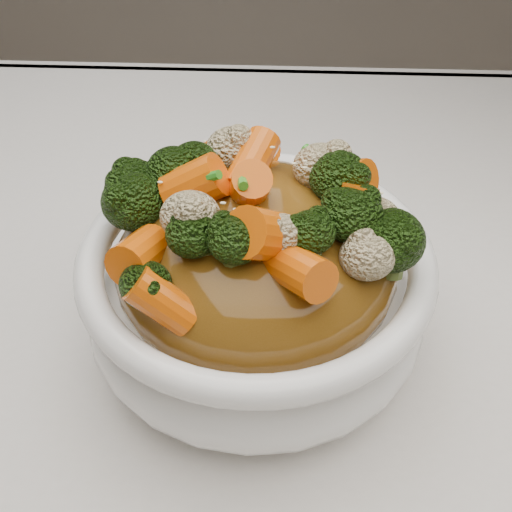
# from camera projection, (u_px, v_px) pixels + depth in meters

# --- Properties ---
(tablecloth) EXTENTS (1.20, 0.80, 0.04)m
(tablecloth) POSITION_uv_depth(u_px,v_px,m) (238.00, 312.00, 0.48)
(tablecloth) COLOR silver
(tablecloth) RESTS_ON dining_table
(bowl) EXTENTS (0.26, 0.26, 0.09)m
(bowl) POSITION_uv_depth(u_px,v_px,m) (256.00, 293.00, 0.40)
(bowl) COLOR white
(bowl) RESTS_ON tablecloth
(sauce_base) EXTENTS (0.20, 0.20, 0.10)m
(sauce_base) POSITION_uv_depth(u_px,v_px,m) (256.00, 260.00, 0.38)
(sauce_base) COLOR brown
(sauce_base) RESTS_ON bowl
(carrots) EXTENTS (0.20, 0.20, 0.05)m
(carrots) POSITION_uv_depth(u_px,v_px,m) (256.00, 175.00, 0.34)
(carrots) COLOR #DE5A07
(carrots) RESTS_ON sauce_base
(broccoli) EXTENTS (0.20, 0.20, 0.05)m
(broccoli) POSITION_uv_depth(u_px,v_px,m) (256.00, 177.00, 0.34)
(broccoli) COLOR black
(broccoli) RESTS_ON sauce_base
(cauliflower) EXTENTS (0.20, 0.20, 0.04)m
(cauliflower) POSITION_uv_depth(u_px,v_px,m) (256.00, 180.00, 0.34)
(cauliflower) COLOR beige
(cauliflower) RESTS_ON sauce_base
(scallions) EXTENTS (0.15, 0.15, 0.02)m
(scallions) POSITION_uv_depth(u_px,v_px,m) (256.00, 174.00, 0.34)
(scallions) COLOR #2D8A1F
(scallions) RESTS_ON sauce_base
(sesame_seeds) EXTENTS (0.18, 0.18, 0.01)m
(sesame_seeds) POSITION_uv_depth(u_px,v_px,m) (256.00, 174.00, 0.34)
(sesame_seeds) COLOR beige
(sesame_seeds) RESTS_ON sauce_base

